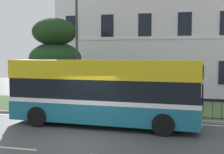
# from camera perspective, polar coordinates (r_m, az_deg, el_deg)

# --- Properties ---
(ground_plane) EXTENTS (60.00, 56.00, 0.18)m
(ground_plane) POSITION_cam_1_polar(r_m,az_deg,el_deg) (13.71, -4.50, -10.31)
(ground_plane) COLOR #474747
(georgian_townhouse) EXTENTS (18.25, 10.51, 14.04)m
(georgian_townhouse) POSITION_cam_1_polar(r_m,az_deg,el_deg) (28.71, 10.64, 11.71)
(georgian_townhouse) COLOR white
(georgian_townhouse) RESTS_ON ground_plane
(iron_verge_railing) EXTENTS (14.00, 0.04, 0.97)m
(iron_verge_railing) POSITION_cam_1_polar(r_m,az_deg,el_deg) (16.17, 8.07, -5.78)
(iron_verge_railing) COLOR black
(iron_verge_railing) RESTS_ON ground_plane
(evergreen_tree) EXTENTS (3.80, 3.86, 5.65)m
(evergreen_tree) POSITION_cam_1_polar(r_m,az_deg,el_deg) (20.08, -10.57, 2.21)
(evergreen_tree) COLOR #423328
(evergreen_tree) RESTS_ON ground_plane
(single_decker_bus) EXTENTS (9.23, 3.06, 3.18)m
(single_decker_bus) POSITION_cam_1_polar(r_m,az_deg,el_deg) (14.57, -1.37, -2.68)
(single_decker_bus) COLOR #1B667C
(single_decker_bus) RESTS_ON ground_plane
(street_lamp_post) EXTENTS (0.36, 0.24, 7.60)m
(street_lamp_post) POSITION_cam_1_polar(r_m,az_deg,el_deg) (17.50, -6.71, 7.49)
(street_lamp_post) COLOR #333338
(street_lamp_post) RESTS_ON ground_plane
(litter_bin) EXTENTS (0.47, 0.47, 1.11)m
(litter_bin) POSITION_cam_1_polar(r_m,az_deg,el_deg) (16.87, 2.73, -5.14)
(litter_bin) COLOR black
(litter_bin) RESTS_ON ground_plane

